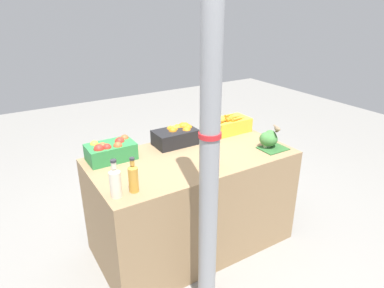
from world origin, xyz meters
The scene contains 11 objects.
ground_plane centered at (0.00, 0.00, 0.00)m, with size 10.00×10.00×0.00m, color gray.
market_table centered at (0.00, 0.00, 0.42)m, with size 1.61×0.84×0.85m, color #937551.
support_pole centered at (-0.28, -0.64, 1.18)m, with size 0.13×0.13×2.35m.
apple_crate centered at (-0.57, 0.27, 0.92)m, with size 0.36×0.22×0.17m.
orange_crate centered at (0.02, 0.28, 0.93)m, with size 0.36×0.22×0.16m.
carrot_crate centered at (0.58, 0.27, 0.92)m, with size 0.36×0.22×0.17m.
broccoli_pile centered at (0.63, -0.20, 0.93)m, with size 0.22×0.20×0.15m.
juice_bottle_cloudy centered at (-0.73, -0.27, 0.95)m, with size 0.07×0.07×0.26m.
juice_bottle_amber centered at (-0.61, -0.27, 0.95)m, with size 0.06×0.06×0.24m.
pickle_jar centered at (0.01, -0.25, 0.92)m, with size 0.10×0.10×0.14m.
sparrow_bird centered at (0.66, -0.25, 1.03)m, with size 0.07×0.13×0.05m.
Camera 1 is at (-1.30, -2.10, 1.99)m, focal length 32.00 mm.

